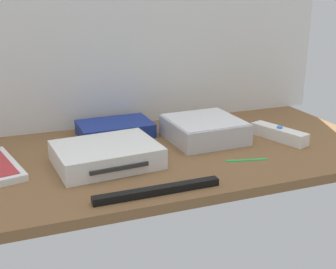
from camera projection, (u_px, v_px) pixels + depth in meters
ground_plane at (168, 155)px, 101.17cm from camera, size 100.00×48.00×2.00cm
back_wall at (134, 2)px, 112.49cm from camera, size 110.00×1.20×64.00cm
game_console at (106, 155)px, 92.64cm from camera, size 22.26×17.82×4.40cm
mini_computer at (204, 129)px, 107.69cm from camera, size 17.64×17.64×5.30cm
network_router at (115, 129)px, 111.17cm from camera, size 18.32×12.75×3.40cm
remote_wand at (279, 134)px, 107.88cm from camera, size 8.15×15.17×3.40cm
sensor_bar at (158, 191)px, 79.69cm from camera, size 24.02×2.04×1.40cm
stylus_pen at (246, 159)px, 95.17cm from camera, size 8.92×2.72×0.70cm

